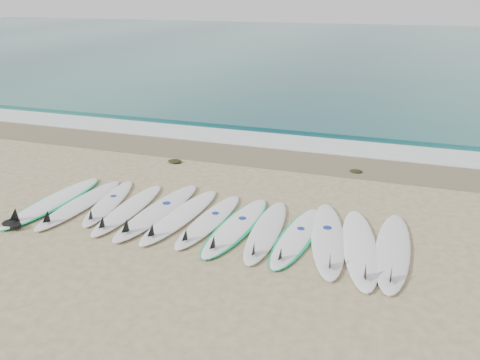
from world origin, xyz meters
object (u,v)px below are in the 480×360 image
(surfboard_6, at_px, (208,221))
(surfboard_12, at_px, (393,251))
(surfboard_0, at_px, (53,202))
(leash_coil, at_px, (12,224))

(surfboard_6, xyz_separation_m, surfboard_12, (3.39, -0.07, 0.01))
(surfboard_0, distance_m, surfboard_6, 3.43)
(surfboard_0, relative_size, surfboard_6, 1.12)
(surfboard_12, distance_m, leash_coil, 6.98)
(surfboard_0, xyz_separation_m, leash_coil, (-0.06, -1.09, -0.00))
(surfboard_6, bearing_deg, leash_coil, -154.04)
(surfboard_6, distance_m, surfboard_12, 3.39)
(surfboard_6, bearing_deg, surfboard_12, 4.92)
(surfboard_0, xyz_separation_m, surfboard_12, (6.82, 0.11, 0.01))
(surfboard_0, bearing_deg, surfboard_12, 4.89)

